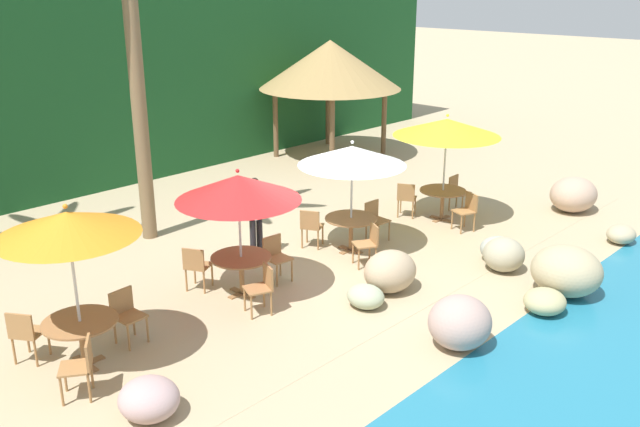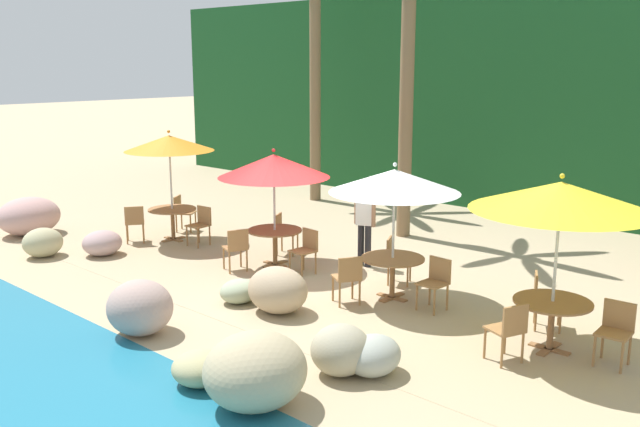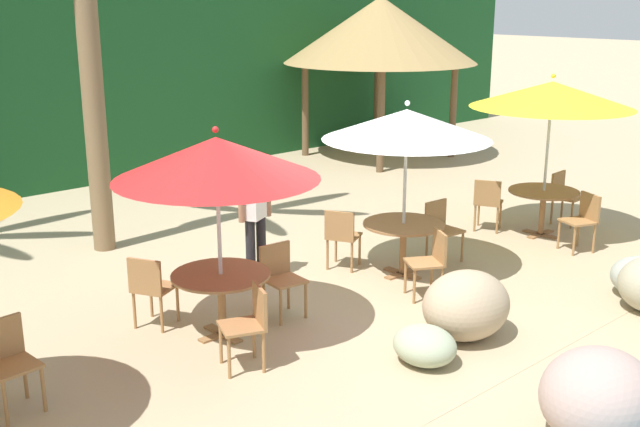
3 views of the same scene
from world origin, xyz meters
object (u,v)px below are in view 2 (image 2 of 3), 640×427
at_px(chair_red_inland, 283,231).
at_px(chair_yellow_inland, 543,296).
at_px(chair_yellow_left, 509,328).
at_px(dining_table_orange, 173,214).
at_px(umbrella_red, 274,166).
at_px(chair_red_left, 236,246).
at_px(umbrella_white, 395,181).
at_px(chair_yellow_seaward, 616,328).
at_px(dining_table_yellow, 552,309).
at_px(dining_table_white, 393,265).
at_px(chair_orange_left, 135,221).
at_px(chair_orange_seaward, 201,223).
at_px(chair_red_seaward, 306,248).
at_px(chair_white_inland, 395,257).
at_px(umbrella_yellow, 561,196).
at_px(waiter_in_white, 365,218).
at_px(umbrella_orange, 169,143).
at_px(chair_orange_inland, 182,211).
at_px(chair_white_seaward, 436,280).
at_px(palm_tree_second, 407,45).
at_px(dining_table_red, 275,236).
at_px(chair_white_left, 348,276).
at_px(palm_tree_nearest, 315,31).

relative_size(chair_red_inland, chair_yellow_inland, 1.00).
bearing_deg(chair_yellow_left, dining_table_orange, 173.79).
bearing_deg(umbrella_red, chair_red_left, -105.55).
height_order(umbrella_white, chair_yellow_inland, umbrella_white).
bearing_deg(chair_yellow_seaward, umbrella_red, 178.55).
xyz_separation_m(chair_red_left, dining_table_yellow, (6.20, 0.51, 0.10)).
bearing_deg(chair_yellow_seaward, dining_table_white, 178.06).
height_order(chair_orange_left, chair_yellow_left, same).
height_order(chair_orange_seaward, chair_yellow_left, same).
xyz_separation_m(chair_red_seaward, dining_table_yellow, (5.11, -0.33, 0.10)).
height_order(chair_orange_left, chair_white_inland, same).
relative_size(chair_orange_seaward, chair_yellow_seaward, 1.00).
distance_m(chair_red_inland, chair_red_left, 1.55).
xyz_separation_m(chair_white_inland, dining_table_yellow, (3.47, -0.99, 0.10)).
xyz_separation_m(chair_orange_seaward, umbrella_yellow, (8.34, -0.31, 1.73)).
relative_size(dining_table_orange, waiter_in_white, 0.65).
xyz_separation_m(umbrella_orange, chair_orange_inland, (-0.54, 0.66, -1.74)).
xyz_separation_m(chair_orange_inland, chair_white_seaward, (7.58, -0.49, 0.00)).
bearing_deg(chair_red_seaward, umbrella_red, -179.04).
relative_size(chair_orange_left, chair_white_seaward, 1.00).
bearing_deg(dining_table_yellow, waiter_in_white, 162.10).
bearing_deg(chair_red_left, palm_tree_second, 81.26).
distance_m(chair_orange_inland, chair_white_seaward, 7.59).
distance_m(dining_table_red, chair_yellow_inland, 5.52).
height_order(chair_white_inland, palm_tree_second, palm_tree_second).
distance_m(umbrella_white, chair_white_inland, 1.78).
distance_m(dining_table_orange, palm_tree_second, 6.59).
bearing_deg(umbrella_red, chair_white_left, -17.41).
distance_m(umbrella_red, umbrella_yellow, 5.98).
relative_size(dining_table_orange, chair_yellow_left, 1.26).
bearing_deg(chair_red_left, umbrella_yellow, 4.68).
bearing_deg(dining_table_red, chair_orange_left, -165.72).
height_order(umbrella_yellow, chair_yellow_seaward, umbrella_yellow).
relative_size(umbrella_white, chair_white_left, 2.75).
relative_size(dining_table_orange, dining_table_white, 1.00).
height_order(palm_tree_nearest, waiter_in_white, palm_tree_nearest).
bearing_deg(dining_table_red, umbrella_yellow, -3.03).
xyz_separation_m(umbrella_orange, dining_table_orange, (0.00, -0.00, -1.63)).
bearing_deg(chair_white_seaward, umbrella_white, -176.90).
bearing_deg(chair_red_seaward, dining_table_white, -1.51).
bearing_deg(palm_tree_second, chair_red_left, -98.74).
xyz_separation_m(dining_table_orange, chair_red_inland, (2.74, 0.87, -0.10)).
bearing_deg(chair_white_inland, chair_orange_left, -165.41).
bearing_deg(chair_orange_left, chair_white_left, 0.91).
bearing_deg(umbrella_red, chair_yellow_seaward, -1.45).
height_order(chair_orange_inland, palm_tree_second, palm_tree_second).
bearing_deg(chair_white_inland, umbrella_red, -164.97).
bearing_deg(chair_white_left, chair_yellow_seaward, 8.81).
bearing_deg(chair_red_seaward, waiter_in_white, 65.47).
height_order(umbrella_red, dining_table_red, umbrella_red).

